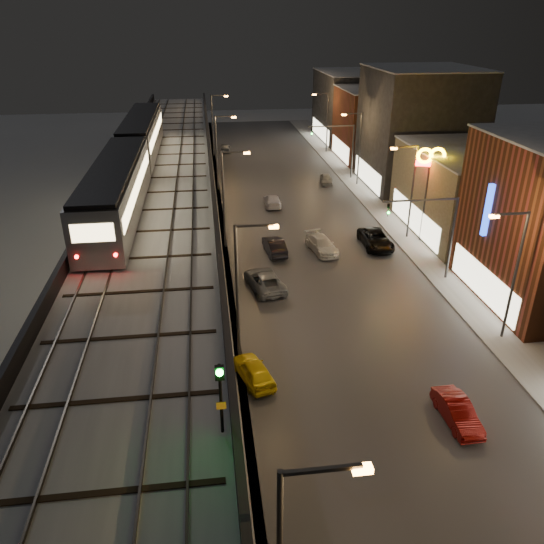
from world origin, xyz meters
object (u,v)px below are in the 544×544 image
car_far_white (226,148)px  car_onc_red (326,180)px  car_onc_white (322,245)px  subway_train (131,157)px  car_onc_dark (376,240)px  car_taxi (254,371)px  car_mid_silver (265,281)px  car_near_white (274,246)px  car_onc_silver (457,413)px  rail_signal (220,386)px  car_mid_dark (272,201)px

car_far_white → car_onc_red: size_ratio=1.05×
car_onc_white → subway_train: bearing=157.9°
subway_train → car_onc_dark: size_ratio=7.15×
car_taxi → car_onc_dark: bearing=-142.1°
subway_train → car_mid_silver: 16.38m
car_near_white → car_onc_silver: 24.20m
car_onc_silver → rail_signal: bearing=-154.4°
subway_train → car_taxi: size_ratio=9.72×
car_taxi → car_onc_white: (8.01, 18.17, 0.02)m
subway_train → car_onc_red: 29.09m
car_taxi → car_onc_silver: 11.47m
car_mid_silver → car_onc_dark: car_onc_dark is taller
car_far_white → car_onc_silver: 64.31m
car_mid_silver → car_onc_silver: 18.49m
car_onc_red → rail_signal: bearing=-99.9°
car_taxi → car_onc_red: car_taxi is taller
car_near_white → car_far_white: car_near_white is taller
subway_train → car_mid_silver: size_ratio=7.44×
car_onc_dark → car_onc_white: car_onc_dark is taller
car_near_white → car_onc_silver: (6.68, -23.26, -0.08)m
car_far_white → subway_train: bearing=81.1°
car_onc_white → car_onc_red: car_onc_white is taller
car_onc_silver → car_far_white: bearing=96.3°
car_mid_silver → car_onc_red: bearing=-123.2°
subway_train → car_mid_silver: bearing=-43.3°
car_onc_silver → car_near_white: bearing=104.3°
subway_train → car_onc_silver: bearing=-54.5°
car_taxi → car_mid_silver: bearing=-116.4°
car_onc_silver → car_onc_white: car_onc_white is taller
rail_signal → car_onc_red: bearing=73.2°
car_mid_silver → car_far_white: car_mid_silver is taller
subway_train → car_onc_red: bearing=39.4°
car_far_white → rail_signal: bearing=93.1°
car_mid_dark → car_onc_white: (2.83, -13.29, 0.05)m
subway_train → car_mid_dark: bearing=36.2°
car_taxi → car_onc_dark: size_ratio=0.74×
car_near_white → car_onc_dark: car_onc_dark is taller
car_onc_dark → car_onc_red: (-0.10, 20.62, -0.12)m
car_onc_dark → car_onc_white: (-5.24, -0.43, -0.06)m
car_mid_dark → car_onc_dark: size_ratio=0.82×
car_mid_silver → car_mid_dark: 20.16m
subway_train → car_onc_white: subway_train is taller
car_mid_silver → car_onc_white: car_mid_silver is taller
car_onc_silver → car_onc_white: 23.22m
car_mid_silver → car_onc_white: size_ratio=1.09×
car_taxi → car_mid_silver: car_mid_silver is taller
subway_train → car_onc_dark: bearing=-7.5°
car_taxi → car_mid_silver: size_ratio=0.77×
car_mid_silver → car_onc_white: bearing=-143.6°
car_onc_dark → car_far_white: bearing=107.4°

